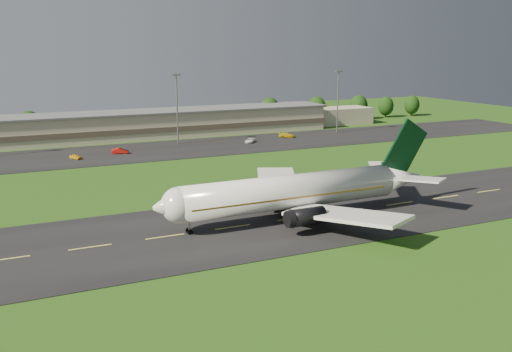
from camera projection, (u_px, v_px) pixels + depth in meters
name	position (u px, v px, depth m)	size (l,w,h in m)	color
ground	(294.00, 219.00, 94.78)	(360.00, 360.00, 0.00)	#1F4A12
taxiway	(294.00, 219.00, 94.77)	(220.00, 30.00, 0.10)	black
apron	(170.00, 149.00, 158.43)	(260.00, 30.00, 0.10)	black
airliner	(295.00, 192.00, 93.80)	(51.24, 42.18, 15.57)	white
terminal	(167.00, 124.00, 181.57)	(145.00, 16.00, 8.40)	#B3A989
light_mast_centre	(177.00, 101.00, 164.74)	(2.40, 1.20, 20.35)	gray
light_mast_east	(338.00, 94.00, 187.34)	(2.40, 1.20, 20.35)	gray
tree_line	(225.00, 114.00, 199.66)	(192.69, 9.62, 10.18)	black
service_vehicle_a	(76.00, 157.00, 144.59)	(1.42, 3.52, 1.20)	#E2A90D
service_vehicle_b	(120.00, 151.00, 151.80)	(1.54, 4.43, 1.46)	#A4110A
service_vehicle_c	(250.00, 140.00, 169.34)	(2.13, 4.62, 1.28)	white
service_vehicle_d	(287.00, 135.00, 178.89)	(2.07, 5.09, 1.48)	#C1A00B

